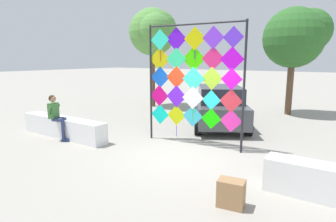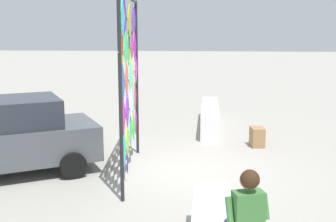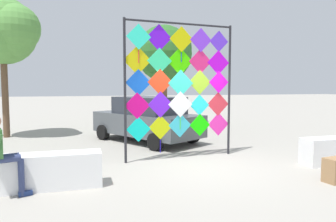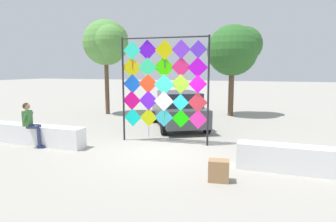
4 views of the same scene
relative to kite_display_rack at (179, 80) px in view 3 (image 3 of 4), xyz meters
name	(u,v)px [view 3 (image 3 of 4)]	position (x,y,z in m)	size (l,w,h in m)	color
ground	(204,168)	(0.27, -1.19, -2.21)	(120.00, 120.00, 0.00)	#9E998E
kite_display_rack	(179,80)	(0.00, 0.00, 0.00)	(3.24, 0.31, 3.83)	#232328
seated_vendor	(3,149)	(-4.06, -2.10, -1.29)	(0.73, 0.58, 1.55)	navy
parked_car	(147,119)	(-0.33, 2.87, -1.37)	(3.74, 4.63, 1.66)	#4C5156
cardboard_box_large	(336,170)	(2.53, -3.03, -1.95)	(0.49, 0.33, 0.53)	#9E754C
tree_broadleaf	(167,52)	(1.68, 7.30, 1.61)	(3.07, 2.95, 5.18)	brown
tree_far_right	(7,30)	(-5.41, 5.35, 2.03)	(2.80, 2.89, 5.55)	brown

